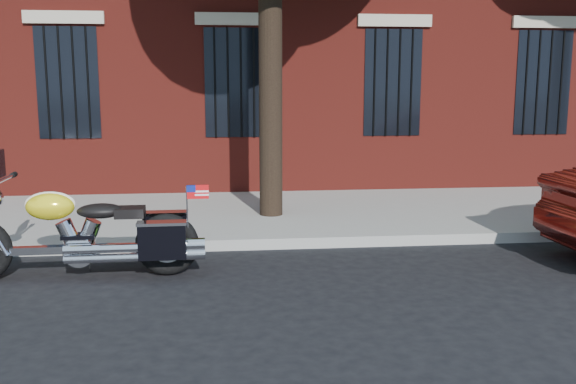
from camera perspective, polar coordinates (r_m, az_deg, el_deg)
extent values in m
plane|color=black|center=(7.37, -3.60, -7.83)|extent=(120.00, 120.00, 0.00)
cube|color=gray|center=(8.67, -4.01, -4.60)|extent=(40.00, 0.16, 0.15)
cube|color=gray|center=(10.50, -4.38, -2.06)|extent=(40.00, 3.60, 0.15)
cube|color=black|center=(12.13, -4.78, 9.63)|extent=(1.10, 0.14, 2.00)
cube|color=#B2A893|center=(12.15, -4.86, 15.06)|extent=(1.40, 0.20, 0.22)
cylinder|color=black|center=(12.05, -4.77, 9.63)|extent=(0.04, 0.04, 2.00)
cylinder|color=black|center=(9.95, -1.57, 11.36)|extent=(0.36, 0.36, 5.00)
torus|color=black|center=(7.56, -10.69, -4.60)|extent=(0.73, 0.18, 0.73)
cylinder|color=white|center=(7.56, -10.69, -4.60)|extent=(0.55, 0.07, 0.55)
ellipsoid|color=yellow|center=(7.53, -10.72, -3.64)|extent=(0.39, 0.16, 0.21)
cube|color=white|center=(7.71, -18.42, -4.84)|extent=(1.64, 0.14, 0.09)
cylinder|color=white|center=(7.70, -18.01, -4.99)|extent=(0.35, 0.20, 0.35)
cylinder|color=white|center=(7.42, -14.15, -5.27)|extent=(1.36, 0.12, 0.10)
ellipsoid|color=yellow|center=(7.65, -20.38, -1.20)|extent=(0.54, 0.32, 0.31)
ellipsoid|color=black|center=(7.56, -16.33, -1.62)|extent=(0.53, 0.32, 0.17)
cube|color=black|center=(7.81, -10.83, -3.24)|extent=(0.53, 0.18, 0.41)
cube|color=black|center=(7.26, -11.11, -4.24)|extent=(0.53, 0.18, 0.41)
cylinder|color=white|center=(7.73, -24.05, 0.96)|extent=(0.05, 0.85, 0.04)
cube|color=red|center=(7.09, -8.03, 0.01)|extent=(0.24, 0.02, 0.15)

